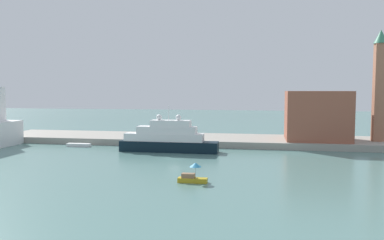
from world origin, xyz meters
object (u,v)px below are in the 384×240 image
at_px(parked_car, 136,136).
at_px(small_motorboat, 193,175).
at_px(bell_tower, 379,82).
at_px(harbor_building, 317,116).
at_px(large_yacht, 167,139).
at_px(person_figure, 154,135).
at_px(mooring_bollard, 178,139).
at_px(work_barge, 79,145).

bearing_deg(parked_car, small_motorboat, -60.35).
height_order(small_motorboat, bell_tower, bell_tower).
distance_m(bell_tower, parked_car, 62.85).
bearing_deg(harbor_building, bell_tower, 2.42).
xyz_separation_m(large_yacht, small_motorboat, (11.08, -28.73, -1.78)).
bearing_deg(bell_tower, harbor_building, -177.58).
relative_size(bell_tower, person_figure, 16.02).
distance_m(harbor_building, mooring_bollard, 35.54).
height_order(small_motorboat, work_barge, small_motorboat).
height_order(large_yacht, harbor_building, harbor_building).
distance_m(large_yacht, mooring_bollard, 8.55).
distance_m(large_yacht, bell_tower, 53.84).
xyz_separation_m(parked_car, person_figure, (4.71, 1.20, 0.22)).
xyz_separation_m(work_barge, bell_tower, (73.93, 11.61, 15.83)).
xyz_separation_m(large_yacht, bell_tower, (49.83, 15.48, 13.30)).
relative_size(work_barge, harbor_building, 0.39).
bearing_deg(person_figure, large_yacht, -60.79).
bearing_deg(person_figure, harbor_building, 4.39).
xyz_separation_m(harbor_building, mooring_bollard, (-34.47, -6.39, -5.80)).
bearing_deg(work_barge, bell_tower, 8.93).
distance_m(large_yacht, parked_car, 15.36).
relative_size(small_motorboat, mooring_bollard, 5.59).
height_order(work_barge, harbor_building, harbor_building).
bearing_deg(person_figure, mooring_bollard, -23.58).
height_order(small_motorboat, mooring_bollard, small_motorboat).
bearing_deg(parked_car, large_yacht, -42.97).
height_order(work_barge, parked_car, parked_car).
relative_size(large_yacht, work_barge, 3.79).
height_order(harbor_building, parked_car, harbor_building).
relative_size(bell_tower, mooring_bollard, 33.50).
distance_m(large_yacht, small_motorboat, 30.84).
bearing_deg(work_barge, parked_car, 27.11).
bearing_deg(harbor_building, large_yacht, -157.14).
distance_m(harbor_building, parked_car, 47.02).
height_order(harbor_building, person_figure, harbor_building).
bearing_deg(parked_car, harbor_building, 5.41).
xyz_separation_m(large_yacht, mooring_bollard, (0.77, 8.47, -0.89)).
distance_m(small_motorboat, bell_tower, 60.69).
bearing_deg(small_motorboat, large_yacht, 111.09).
height_order(parked_car, mooring_bollard, parked_car).
bearing_deg(large_yacht, harbor_building, 22.86).
bearing_deg(harbor_building, parked_car, -174.59).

